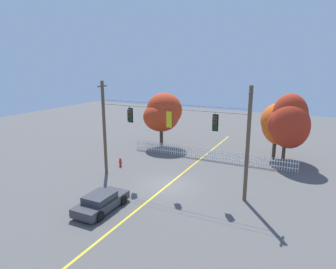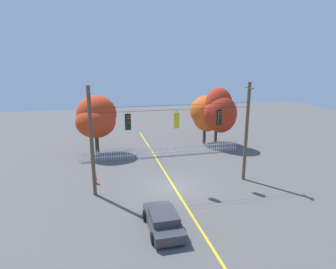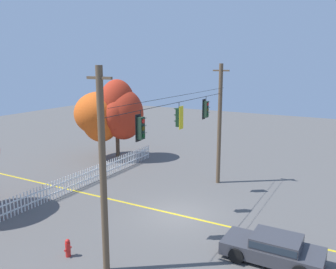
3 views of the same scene
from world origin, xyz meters
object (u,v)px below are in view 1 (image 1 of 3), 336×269
at_px(autumn_maple_near_fence, 163,113).
at_px(autumn_maple_mid, 281,122).
at_px(traffic_signal_southbound_primary, 130,115).
at_px(traffic_signal_eastbound_side, 170,119).
at_px(traffic_signal_northbound_primary, 215,123).
at_px(autumn_oak_far_east, 289,122).
at_px(fire_hydrant, 120,162).
at_px(parked_car, 101,201).

xyz_separation_m(autumn_maple_near_fence, autumn_maple_mid, (12.64, 0.88, -0.12)).
bearing_deg(traffic_signal_southbound_primary, autumn_maple_near_fence, 102.54).
relative_size(traffic_signal_eastbound_side, autumn_maple_near_fence, 0.23).
distance_m(traffic_signal_eastbound_side, traffic_signal_northbound_primary, 3.49).
height_order(traffic_signal_eastbound_side, autumn_oak_far_east, autumn_oak_far_east).
bearing_deg(traffic_signal_southbound_primary, autumn_oak_far_east, 40.16).
xyz_separation_m(autumn_maple_near_fence, fire_hydrant, (-0.33, -8.05, -3.46)).
bearing_deg(autumn_maple_mid, autumn_maple_near_fence, -176.02).
relative_size(traffic_signal_eastbound_side, traffic_signal_northbound_primary, 1.01).
height_order(traffic_signal_northbound_primary, parked_car, traffic_signal_northbound_primary).
bearing_deg(fire_hydrant, traffic_signal_eastbound_side, -18.81).
relative_size(traffic_signal_eastbound_side, fire_hydrant, 1.75).
bearing_deg(traffic_signal_southbound_primary, autumn_maple_mid, 46.62).
relative_size(traffic_signal_northbound_primary, autumn_maple_near_fence, 0.22).
bearing_deg(fire_hydrant, autumn_maple_mid, 34.54).
height_order(traffic_signal_southbound_primary, autumn_oak_far_east, autumn_oak_far_east).
height_order(traffic_signal_eastbound_side, parked_car, traffic_signal_eastbound_side).
bearing_deg(parked_car, autumn_maple_mid, 61.25).
height_order(traffic_signal_southbound_primary, traffic_signal_northbound_primary, same).
height_order(traffic_signal_eastbound_side, autumn_maple_near_fence, autumn_maple_near_fence).
bearing_deg(fire_hydrant, parked_car, -63.33).
relative_size(traffic_signal_eastbound_side, autumn_oak_far_east, 0.21).
relative_size(autumn_maple_near_fence, fire_hydrant, 7.74).
xyz_separation_m(traffic_signal_southbound_primary, fire_hydrant, (-2.58, 2.07, -4.93)).
height_order(traffic_signal_eastbound_side, traffic_signal_northbound_primary, same).
height_order(traffic_signal_southbound_primary, autumn_maple_mid, traffic_signal_southbound_primary).
distance_m(traffic_signal_northbound_primary, fire_hydrant, 11.01).
bearing_deg(traffic_signal_eastbound_side, autumn_maple_near_fence, 119.79).
height_order(traffic_signal_northbound_primary, autumn_oak_far_east, autumn_oak_far_east).
distance_m(traffic_signal_eastbound_side, autumn_maple_mid, 13.06).
distance_m(traffic_signal_northbound_primary, parked_car, 9.33).
bearing_deg(traffic_signal_northbound_primary, fire_hydrant, 167.86).
bearing_deg(traffic_signal_northbound_primary, autumn_maple_near_fence, 132.58).
height_order(autumn_maple_mid, fire_hydrant, autumn_maple_mid).
bearing_deg(fire_hydrant, autumn_oak_far_east, 28.13).
bearing_deg(traffic_signal_southbound_primary, traffic_signal_eastbound_side, -0.31).
bearing_deg(traffic_signal_northbound_primary, traffic_signal_eastbound_side, -179.68).
relative_size(traffic_signal_northbound_primary, autumn_maple_mid, 0.24).
distance_m(traffic_signal_southbound_primary, traffic_signal_northbound_primary, 7.04).
xyz_separation_m(autumn_oak_far_east, parked_car, (-9.88, -15.02, -3.51)).
bearing_deg(autumn_maple_near_fence, traffic_signal_eastbound_side, -60.21).
relative_size(traffic_signal_northbound_primary, parked_car, 0.34).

